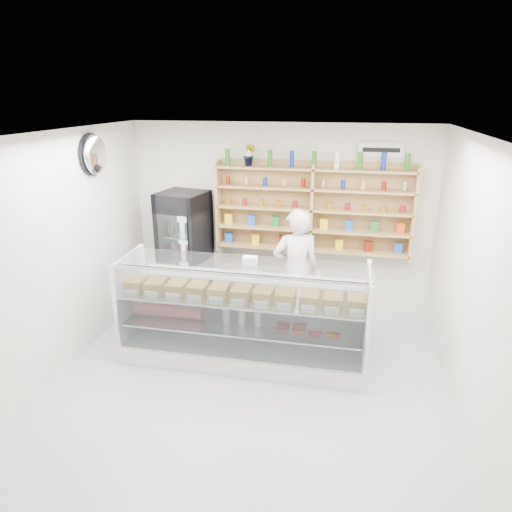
# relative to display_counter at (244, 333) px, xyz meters

# --- Properties ---
(room) EXTENTS (5.00, 5.00, 5.00)m
(room) POSITION_rel_display_counter_xyz_m (0.17, -0.79, 1.04)
(room) COLOR #ACADB1
(room) RESTS_ON ground
(display_counter) EXTENTS (2.99, 0.89, 1.30)m
(display_counter) POSITION_rel_display_counter_xyz_m (0.00, 0.00, 0.00)
(display_counter) COLOR white
(display_counter) RESTS_ON floor
(shop_worker) EXTENTS (0.74, 0.60, 1.76)m
(shop_worker) POSITION_rel_display_counter_xyz_m (0.53, 0.88, 0.52)
(shop_worker) COLOR silver
(shop_worker) RESTS_ON floor
(drinks_cooler) EXTENTS (0.77, 0.76, 1.82)m
(drinks_cooler) POSITION_rel_display_counter_xyz_m (-1.21, 1.31, 0.56)
(drinks_cooler) COLOR black
(drinks_cooler) RESTS_ON floor
(wall_shelving) EXTENTS (2.84, 0.28, 1.33)m
(wall_shelving) POSITION_rel_display_counter_xyz_m (0.67, 1.55, 1.24)
(wall_shelving) COLOR #A97F50
(wall_shelving) RESTS_ON back_wall
(potted_plant) EXTENTS (0.20, 0.18, 0.32)m
(potted_plant) POSITION_rel_display_counter_xyz_m (-0.26, 1.55, 1.99)
(potted_plant) COLOR #1E6626
(potted_plant) RESTS_ON wall_shelving
(security_mirror) EXTENTS (0.15, 0.50, 0.50)m
(security_mirror) POSITION_rel_display_counter_xyz_m (-2.00, 0.41, 2.09)
(security_mirror) COLOR silver
(security_mirror) RESTS_ON left_wall
(wall_sign) EXTENTS (0.62, 0.03, 0.20)m
(wall_sign) POSITION_rel_display_counter_xyz_m (1.57, 1.68, 2.09)
(wall_sign) COLOR white
(wall_sign) RESTS_ON back_wall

